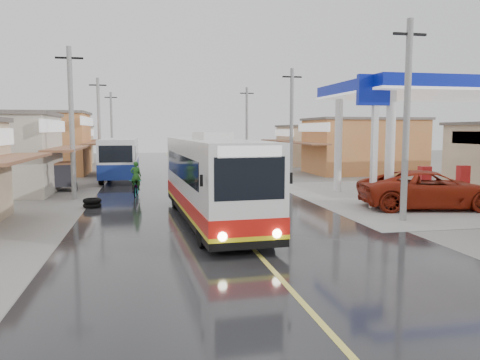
{
  "coord_description": "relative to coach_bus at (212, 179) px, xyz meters",
  "views": [
    {
      "loc": [
        -3.2,
        -17.04,
        3.67
      ],
      "look_at": [
        0.77,
        2.65,
        1.53
      ],
      "focal_mm": 35.0,
      "sensor_mm": 36.0,
      "label": 1
    }
  ],
  "objects": [
    {
      "name": "ground",
      "position": [
        0.65,
        -1.32,
        -1.72
      ],
      "size": [
        120.0,
        120.0,
        0.0
      ],
      "primitive_type": "plane",
      "color": "slate",
      "rests_on": "ground"
    },
    {
      "name": "road",
      "position": [
        0.65,
        13.68,
        -1.71
      ],
      "size": [
        12.0,
        90.0,
        0.02
      ],
      "primitive_type": "cube",
      "color": "black",
      "rests_on": "ground"
    },
    {
      "name": "centre_line",
      "position": [
        0.65,
        13.68,
        -1.7
      ],
      "size": [
        0.15,
        90.0,
        0.01
      ],
      "primitive_type": "cube",
      "color": "#D8CC4C",
      "rests_on": "road"
    },
    {
      "name": "shopfronts_left",
      "position": [
        -12.35,
        16.68,
        -1.72
      ],
      "size": [
        11.0,
        44.0,
        5.2
      ],
      "primitive_type": null,
      "color": "tan",
      "rests_on": "ground"
    },
    {
      "name": "shopfronts_right",
      "position": [
        15.65,
        10.68,
        -1.72
      ],
      "size": [
        11.0,
        44.0,
        4.8
      ],
      "primitive_type": null,
      "color": "beige",
      "rests_on": "ground"
    },
    {
      "name": "utility_poles_left",
      "position": [
        -6.35,
        14.68,
        -1.72
      ],
      "size": [
        1.6,
        50.0,
        8.0
      ],
      "primitive_type": null,
      "color": "gray",
      "rests_on": "ground"
    },
    {
      "name": "utility_poles_right",
      "position": [
        7.65,
        13.68,
        -1.72
      ],
      "size": [
        1.6,
        36.0,
        8.0
      ],
      "primitive_type": null,
      "color": "gray",
      "rests_on": "ground"
    },
    {
      "name": "coach_bus",
      "position": [
        0.0,
        0.0,
        0.0
      ],
      "size": [
        3.13,
        11.55,
        3.57
      ],
      "rotation": [
        0.0,
        0.0,
        0.05
      ],
      "color": "silver",
      "rests_on": "road"
    },
    {
      "name": "second_bus",
      "position": [
        -4.42,
        17.32,
        -0.1
      ],
      "size": [
        2.54,
        9.13,
        3.02
      ],
      "rotation": [
        0.0,
        0.0,
        -0.01
      ],
      "color": "silver",
      "rests_on": "road"
    },
    {
      "name": "jeepney",
      "position": [
        10.46,
        1.19,
        -0.83
      ],
      "size": [
        6.89,
        4.13,
        1.79
      ],
      "primitive_type": "imported",
      "rotation": [
        0.0,
        0.0,
        1.38
      ],
      "color": "maroon",
      "rests_on": "ground"
    },
    {
      "name": "cyclist",
      "position": [
        -3.11,
        7.99,
        -1.08
      ],
      "size": [
        0.78,
        1.87,
        1.97
      ],
      "rotation": [
        0.0,
        0.0,
        -0.08
      ],
      "color": "black",
      "rests_on": "ground"
    },
    {
      "name": "tricycle_near",
      "position": [
        -7.59,
        11.64,
        -0.74
      ],
      "size": [
        2.04,
        2.39,
        1.72
      ],
      "rotation": [
        0.0,
        0.0,
        0.28
      ],
      "color": "#26262D",
      "rests_on": "ground"
    },
    {
      "name": "tyre_stack",
      "position": [
        -5.1,
        4.57,
        -1.5
      ],
      "size": [
        0.86,
        0.86,
        0.44
      ],
      "color": "black",
      "rests_on": "ground"
    }
  ]
}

